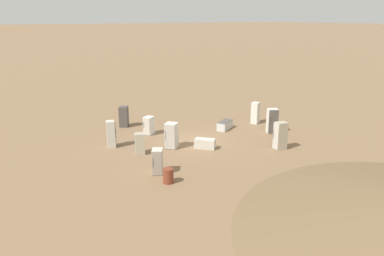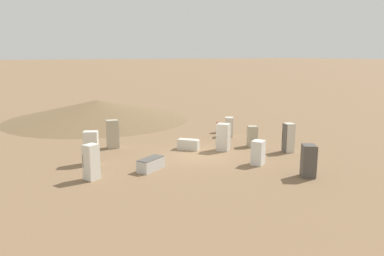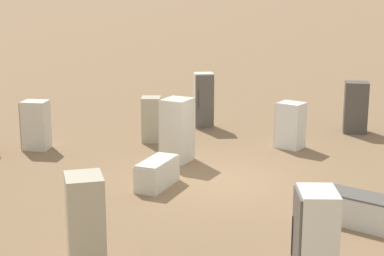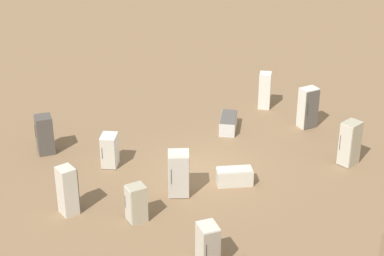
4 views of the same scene
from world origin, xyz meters
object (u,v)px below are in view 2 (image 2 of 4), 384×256
object	(u,v)px
discarded_fridge_0	(309,161)
discarded_fridge_7	(223,137)
discarded_fridge_10	(188,144)
discarded_fridge_9	(91,162)
rusty_barrel	(220,128)
discarded_fridge_8	(252,136)
discarded_fridge_5	(113,134)
discarded_fridge_6	(229,127)
discarded_fridge_1	(151,164)
discarded_fridge_3	(288,138)
discarded_fridge_4	(91,148)
discarded_fridge_2	(258,153)

from	to	relation	value
discarded_fridge_0	discarded_fridge_7	bearing A→B (deg)	-140.21
discarded_fridge_7	discarded_fridge_10	distance (m)	2.38
discarded_fridge_9	rusty_barrel	size ratio (longest dim) A/B	2.19
discarded_fridge_0	discarded_fridge_8	xyz separation A→B (m)	(1.74, 6.61, -0.14)
discarded_fridge_5	rusty_barrel	bearing A→B (deg)	103.75
rusty_barrel	discarded_fridge_0	bearing A→B (deg)	-102.01
discarded_fridge_6	rusty_barrel	distance (m)	1.51
discarded_fridge_6	discarded_fridge_8	xyz separation A→B (m)	(-0.58, -3.50, -0.03)
discarded_fridge_1	discarded_fridge_5	bearing A→B (deg)	153.74
discarded_fridge_1	rusty_barrel	xyz separation A→B (m)	(8.99, 6.38, 0.08)
discarded_fridge_3	rusty_barrel	world-z (taller)	discarded_fridge_3
discarded_fridge_9	discarded_fridge_3	bearing A→B (deg)	-120.20
discarded_fridge_5	discarded_fridge_7	size ratio (longest dim) A/B	1.07
discarded_fridge_3	discarded_fridge_1	bearing A→B (deg)	101.80
discarded_fridge_1	discarded_fridge_9	xyz separation A→B (m)	(-3.24, 0.06, 0.58)
discarded_fridge_3	discarded_fridge_4	world-z (taller)	discarded_fridge_4
discarded_fridge_1	discarded_fridge_2	distance (m)	6.17
discarded_fridge_3	discarded_fridge_6	bearing A→B (deg)	22.15
discarded_fridge_9	rusty_barrel	xyz separation A→B (m)	(12.23, 6.33, -0.50)
discarded_fridge_6	rusty_barrel	size ratio (longest dim) A/B	1.78
discarded_fridge_4	discarded_fridge_1	bearing A→B (deg)	-23.10
discarded_fridge_0	discarded_fridge_2	xyz separation A→B (m)	(-0.75, 3.06, -0.15)
discarded_fridge_1	discarded_fridge_7	xyz separation A→B (m)	(5.92, 1.55, 0.56)
discarded_fridge_7	discarded_fridge_4	bearing A→B (deg)	-136.24
discarded_fridge_0	discarded_fridge_8	bearing A→B (deg)	-160.06
discarded_fridge_4	rusty_barrel	bearing A→B (deg)	43.10
discarded_fridge_3	discarded_fridge_5	distance (m)	11.67
discarded_fridge_3	discarded_fridge_0	bearing A→B (deg)	164.24
discarded_fridge_3	discarded_fridge_8	xyz separation A→B (m)	(-1.06, 2.34, -0.23)
discarded_fridge_0	discarded_fridge_1	world-z (taller)	discarded_fridge_0
discarded_fridge_5	discarded_fridge_10	size ratio (longest dim) A/B	1.32
discarded_fridge_6	discarded_fridge_2	bearing A→B (deg)	-79.55
discarded_fridge_0	discarded_fridge_2	distance (m)	3.15
discarded_fridge_4	discarded_fridge_5	size ratio (longest dim) A/B	1.01
discarded_fridge_0	discarded_fridge_5	world-z (taller)	discarded_fridge_5
discarded_fridge_2	discarded_fridge_7	bearing A→B (deg)	147.88
discarded_fridge_3	discarded_fridge_5	xyz separation A→B (m)	(-9.48, 6.80, 0.02)
rusty_barrel	discarded_fridge_5	bearing A→B (deg)	-176.79
discarded_fridge_4	discarded_fridge_5	xyz separation A→B (m)	(2.30, 3.05, -0.01)
discarded_fridge_7	discarded_fridge_8	size ratio (longest dim) A/B	1.26
discarded_fridge_4	discarded_fridge_9	world-z (taller)	discarded_fridge_4
discarded_fridge_9	rusty_barrel	bearing A→B (deg)	-88.35
discarded_fridge_10	rusty_barrel	distance (m)	6.05
discarded_fridge_8	discarded_fridge_10	bearing A→B (deg)	-84.00
discarded_fridge_2	discarded_fridge_8	bearing A→B (deg)	115.11
discarded_fridge_1	discarded_fridge_8	size ratio (longest dim) A/B	1.26
discarded_fridge_5	discarded_fridge_8	distance (m)	9.53
discarded_fridge_2	discarded_fridge_10	xyz separation A→B (m)	(-1.73, 5.04, -0.36)
discarded_fridge_7	discarded_fridge_6	bearing A→B (deg)	101.36
discarded_fridge_2	discarded_fridge_6	size ratio (longest dim) A/B	0.95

